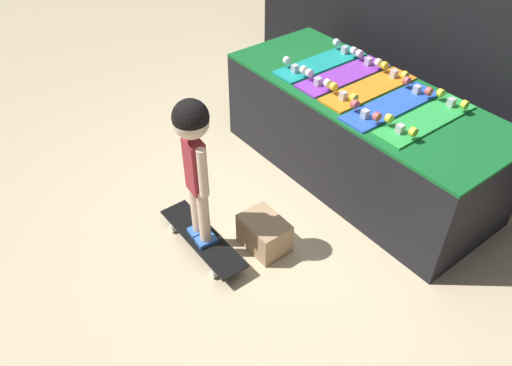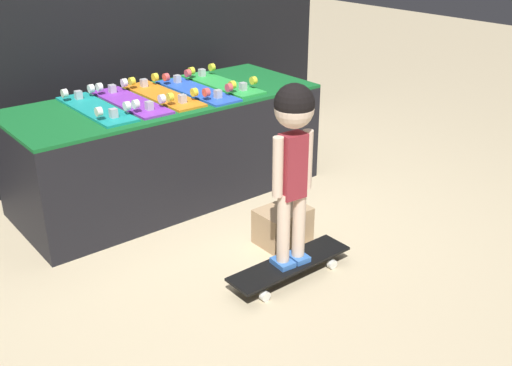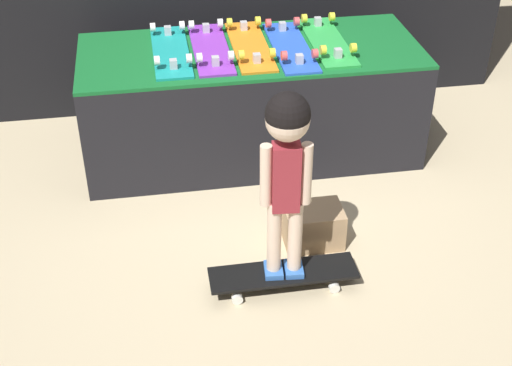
{
  "view_description": "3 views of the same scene",
  "coord_description": "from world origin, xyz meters",
  "px_view_note": "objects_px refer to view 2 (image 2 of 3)",
  "views": [
    {
      "loc": [
        1.82,
        -1.7,
        2.28
      ],
      "look_at": [
        -0.02,
        -0.28,
        0.33
      ],
      "focal_mm": 35.0,
      "sensor_mm": 36.0,
      "label": 1
    },
    {
      "loc": [
        -1.85,
        -2.64,
        1.75
      ],
      "look_at": [
        0.07,
        -0.25,
        0.36
      ],
      "focal_mm": 42.0,
      "sensor_mm": 36.0,
      "label": 2
    },
    {
      "loc": [
        -0.6,
        -3.18,
        2.35
      ],
      "look_at": [
        -0.11,
        -0.28,
        0.34
      ],
      "focal_mm": 50.0,
      "sensor_mm": 36.0,
      "label": 3
    }
  ],
  "objects_px": {
    "skateboard_purple_on_rack": "(130,100)",
    "skateboard_on_floor": "(290,265)",
    "skateboard_orange_on_rack": "(163,94)",
    "skateboard_green_on_rack": "(222,83)",
    "skateboard_blue_on_rack": "(197,89)",
    "skateboard_teal_on_rack": "(96,107)",
    "storage_box": "(283,225)",
    "child": "(293,142)"
  },
  "relations": [
    {
      "from": "skateboard_purple_on_rack",
      "to": "skateboard_on_floor",
      "type": "height_order",
      "value": "skateboard_purple_on_rack"
    },
    {
      "from": "skateboard_orange_on_rack",
      "to": "skateboard_green_on_rack",
      "type": "bearing_deg",
      "value": -1.09
    },
    {
      "from": "skateboard_blue_on_rack",
      "to": "skateboard_on_floor",
      "type": "xyz_separation_m",
      "value": [
        -0.28,
        -1.24,
        -0.62
      ]
    },
    {
      "from": "skateboard_purple_on_rack",
      "to": "skateboard_green_on_rack",
      "type": "relative_size",
      "value": 1.0
    },
    {
      "from": "skateboard_teal_on_rack",
      "to": "skateboard_purple_on_rack",
      "type": "xyz_separation_m",
      "value": [
        0.23,
        -0.0,
        0.0
      ]
    },
    {
      "from": "skateboard_orange_on_rack",
      "to": "skateboard_green_on_rack",
      "type": "height_order",
      "value": "same"
    },
    {
      "from": "skateboard_on_floor",
      "to": "skateboard_green_on_rack",
      "type": "bearing_deg",
      "value": 68.47
    },
    {
      "from": "skateboard_teal_on_rack",
      "to": "storage_box",
      "type": "relative_size",
      "value": 2.42
    },
    {
      "from": "skateboard_purple_on_rack",
      "to": "skateboard_orange_on_rack",
      "type": "distance_m",
      "value": 0.23
    },
    {
      "from": "skateboard_teal_on_rack",
      "to": "skateboard_blue_on_rack",
      "type": "xyz_separation_m",
      "value": [
        0.69,
        -0.05,
        0.0
      ]
    },
    {
      "from": "skateboard_blue_on_rack",
      "to": "skateboard_on_floor",
      "type": "height_order",
      "value": "skateboard_blue_on_rack"
    },
    {
      "from": "skateboard_on_floor",
      "to": "storage_box",
      "type": "relative_size",
      "value": 2.39
    },
    {
      "from": "skateboard_teal_on_rack",
      "to": "skateboard_orange_on_rack",
      "type": "height_order",
      "value": "same"
    },
    {
      "from": "skateboard_green_on_rack",
      "to": "storage_box",
      "type": "xyz_separation_m",
      "value": [
        -0.29,
        -0.98,
        -0.59
      ]
    },
    {
      "from": "skateboard_purple_on_rack",
      "to": "skateboard_on_floor",
      "type": "bearing_deg",
      "value": -82.14
    },
    {
      "from": "skateboard_purple_on_rack",
      "to": "child",
      "type": "bearing_deg",
      "value": -82.14
    },
    {
      "from": "skateboard_orange_on_rack",
      "to": "skateboard_purple_on_rack",
      "type": "bearing_deg",
      "value": 179.87
    },
    {
      "from": "storage_box",
      "to": "child",
      "type": "bearing_deg",
      "value": -125.36
    },
    {
      "from": "skateboard_purple_on_rack",
      "to": "skateboard_orange_on_rack",
      "type": "relative_size",
      "value": 1.0
    },
    {
      "from": "skateboard_orange_on_rack",
      "to": "storage_box",
      "type": "height_order",
      "value": "skateboard_orange_on_rack"
    },
    {
      "from": "skateboard_purple_on_rack",
      "to": "child",
      "type": "height_order",
      "value": "child"
    },
    {
      "from": "skateboard_purple_on_rack",
      "to": "storage_box",
      "type": "bearing_deg",
      "value": -68.08
    },
    {
      "from": "skateboard_green_on_rack",
      "to": "skateboard_teal_on_rack",
      "type": "bearing_deg",
      "value": 179.41
    },
    {
      "from": "skateboard_blue_on_rack",
      "to": "storage_box",
      "type": "bearing_deg",
      "value": -93.68
    },
    {
      "from": "skateboard_teal_on_rack",
      "to": "skateboard_on_floor",
      "type": "height_order",
      "value": "skateboard_teal_on_rack"
    },
    {
      "from": "skateboard_orange_on_rack",
      "to": "storage_box",
      "type": "relative_size",
      "value": 2.42
    },
    {
      "from": "skateboard_on_floor",
      "to": "child",
      "type": "xyz_separation_m",
      "value": [
        -0.0,
        0.0,
        0.68
      ]
    },
    {
      "from": "skateboard_teal_on_rack",
      "to": "skateboard_green_on_rack",
      "type": "distance_m",
      "value": 0.91
    },
    {
      "from": "skateboard_teal_on_rack",
      "to": "storage_box",
      "type": "height_order",
      "value": "skateboard_teal_on_rack"
    },
    {
      "from": "skateboard_purple_on_rack",
      "to": "skateboard_teal_on_rack",
      "type": "bearing_deg",
      "value": 179.96
    },
    {
      "from": "skateboard_blue_on_rack",
      "to": "skateboard_green_on_rack",
      "type": "bearing_deg",
      "value": 9.94
    },
    {
      "from": "skateboard_purple_on_rack",
      "to": "skateboard_orange_on_rack",
      "type": "bearing_deg",
      "value": -0.13
    },
    {
      "from": "skateboard_green_on_rack",
      "to": "child",
      "type": "xyz_separation_m",
      "value": [
        -0.51,
        -1.28,
        0.06
      ]
    },
    {
      "from": "skateboard_blue_on_rack",
      "to": "skateboard_green_on_rack",
      "type": "distance_m",
      "value": 0.23
    },
    {
      "from": "skateboard_blue_on_rack",
      "to": "storage_box",
      "type": "xyz_separation_m",
      "value": [
        -0.06,
        -0.94,
        -0.59
      ]
    },
    {
      "from": "skateboard_teal_on_rack",
      "to": "child",
      "type": "height_order",
      "value": "child"
    },
    {
      "from": "skateboard_orange_on_rack",
      "to": "skateboard_on_floor",
      "type": "bearing_deg",
      "value": -92.21
    },
    {
      "from": "skateboard_green_on_rack",
      "to": "skateboard_on_floor",
      "type": "xyz_separation_m",
      "value": [
        -0.51,
        -1.28,
        -0.62
      ]
    },
    {
      "from": "skateboard_teal_on_rack",
      "to": "skateboard_purple_on_rack",
      "type": "relative_size",
      "value": 1.0
    },
    {
      "from": "skateboard_blue_on_rack",
      "to": "child",
      "type": "relative_size",
      "value": 0.76
    },
    {
      "from": "skateboard_teal_on_rack",
      "to": "storage_box",
      "type": "distance_m",
      "value": 1.31
    },
    {
      "from": "skateboard_teal_on_rack",
      "to": "child",
      "type": "bearing_deg",
      "value": -72.53
    }
  ]
}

